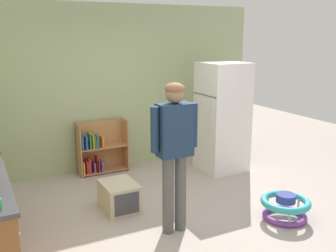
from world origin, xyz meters
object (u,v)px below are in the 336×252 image
object	(u,v)px
standing_person	(175,144)
baby_walker	(285,207)
pet_carrier	(119,196)
bookshelf	(99,151)
refrigerator	(222,117)

from	to	relation	value
standing_person	baby_walker	distance (m)	1.65
standing_person	baby_walker	xyz separation A→B (m)	(1.35, -0.36, -0.88)
standing_person	pet_carrier	xyz separation A→B (m)	(-0.36, 0.83, -0.86)
standing_person	bookshelf	bearing A→B (deg)	94.22
refrigerator	pet_carrier	xyz separation A→B (m)	(-2.06, -0.68, -0.71)
refrigerator	baby_walker	world-z (taller)	refrigerator
bookshelf	standing_person	world-z (taller)	standing_person
bookshelf	refrigerator	bearing A→B (deg)	-22.67
bookshelf	standing_person	distance (m)	2.39
bookshelf	pet_carrier	world-z (taller)	bookshelf
baby_walker	pet_carrier	bearing A→B (deg)	145.36
bookshelf	standing_person	bearing A→B (deg)	-85.78
standing_person	baby_walker	world-z (taller)	standing_person
refrigerator	pet_carrier	world-z (taller)	refrigerator
baby_walker	bookshelf	bearing A→B (deg)	119.89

